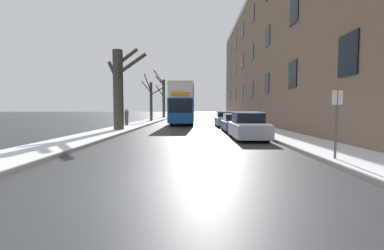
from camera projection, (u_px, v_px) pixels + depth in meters
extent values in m
plane|color=#303335|center=(179.00, 183.00, 5.87)|extent=(320.00, 320.00, 0.00)
cube|color=gray|center=(169.00, 116.00, 58.83)|extent=(2.53, 130.00, 0.13)
cube|color=white|center=(169.00, 116.00, 58.83)|extent=(2.50, 130.00, 0.03)
cube|color=gray|center=(218.00, 116.00, 58.69)|extent=(2.53, 130.00, 0.13)
cube|color=white|center=(218.00, 116.00, 58.69)|extent=(2.50, 130.00, 0.03)
cube|color=#7A604C|center=(292.00, 55.00, 29.23)|extent=(9.00, 49.43, 15.81)
cube|color=black|center=(348.00, 55.00, 10.92)|extent=(0.08, 1.40, 1.80)
cube|color=black|center=(293.00, 74.00, 17.12)|extent=(0.08, 1.40, 1.80)
cube|color=black|center=(267.00, 84.00, 23.32)|extent=(0.08, 1.40, 1.80)
cube|color=black|center=(252.00, 89.00, 29.53)|extent=(0.08, 1.40, 1.80)
cube|color=black|center=(242.00, 92.00, 35.73)|extent=(0.08, 1.40, 1.80)
cube|color=black|center=(235.00, 95.00, 41.93)|extent=(0.08, 1.40, 1.80)
cube|color=black|center=(230.00, 97.00, 48.13)|extent=(0.08, 1.40, 1.80)
cube|color=black|center=(294.00, 10.00, 16.86)|extent=(0.08, 1.40, 1.80)
cube|color=black|center=(268.00, 36.00, 23.06)|extent=(0.08, 1.40, 1.80)
cube|color=black|center=(252.00, 52.00, 29.26)|extent=(0.08, 1.40, 1.80)
cube|color=black|center=(242.00, 62.00, 35.47)|extent=(0.08, 1.40, 1.80)
cube|color=black|center=(235.00, 69.00, 41.67)|extent=(0.08, 1.40, 1.80)
cube|color=black|center=(230.00, 74.00, 47.87)|extent=(0.08, 1.40, 1.80)
cube|color=black|center=(253.00, 14.00, 29.00)|extent=(0.08, 1.40, 1.80)
cube|color=black|center=(243.00, 31.00, 35.20)|extent=(0.08, 1.40, 1.80)
cube|color=black|center=(236.00, 42.00, 41.41)|extent=(0.08, 1.40, 1.80)
cube|color=black|center=(230.00, 51.00, 47.61)|extent=(0.08, 1.40, 1.80)
cylinder|color=#423A30|center=(118.00, 91.00, 19.07)|extent=(0.74, 0.74, 6.04)
cylinder|color=#423A30|center=(114.00, 72.00, 19.23)|extent=(1.12, 0.82, 1.67)
cylinder|color=#423A30|center=(128.00, 57.00, 19.56)|extent=(1.42, 1.61, 1.55)
cylinder|color=#423A30|center=(118.00, 74.00, 18.52)|extent=(0.60, 1.23, 1.63)
cylinder|color=#423A30|center=(132.00, 64.00, 18.90)|extent=(2.26, 0.33, 1.63)
cylinder|color=#423A30|center=(151.00, 102.00, 33.27)|extent=(0.36, 0.36, 5.14)
cylinder|color=#423A30|center=(148.00, 83.00, 32.25)|extent=(0.64, 1.89, 2.11)
cylinder|color=#423A30|center=(146.00, 87.00, 33.96)|extent=(1.65, 1.76, 1.75)
cylinder|color=#423A30|center=(158.00, 91.00, 33.32)|extent=(1.81, 0.45, 1.18)
cylinder|color=#423A30|center=(164.00, 99.00, 47.14)|extent=(0.51, 0.51, 7.06)
cylinder|color=#423A30|center=(159.00, 77.00, 45.90)|extent=(1.69, 2.24, 2.38)
cylinder|color=#423A30|center=(160.00, 81.00, 46.01)|extent=(1.34, 2.06, 1.61)
cylinder|color=#423A30|center=(164.00, 94.00, 47.73)|extent=(0.42, 1.45, 1.15)
cylinder|color=#423A30|center=(160.00, 91.00, 47.57)|extent=(1.77, 1.23, 2.25)
cylinder|color=#423A30|center=(171.00, 101.00, 60.56)|extent=(0.46, 0.46, 7.34)
cylinder|color=#423A30|center=(175.00, 88.00, 61.05)|extent=(1.78, 1.58, 1.95)
cylinder|color=#423A30|center=(170.00, 85.00, 59.04)|extent=(0.36, 2.72, 1.90)
cylinder|color=#423A30|center=(176.00, 95.00, 61.24)|extent=(2.12, 1.74, 1.64)
cylinder|color=#423A30|center=(172.00, 91.00, 59.86)|extent=(0.49, 1.29, 1.54)
cylinder|color=#423A30|center=(172.00, 89.00, 59.69)|extent=(0.63, 1.59, 2.67)
cube|color=#194C99|center=(183.00, 110.00, 29.59)|extent=(2.46, 11.48, 2.41)
cube|color=silver|center=(183.00, 93.00, 29.47)|extent=(2.41, 11.25, 1.47)
cube|color=silver|center=(183.00, 87.00, 29.42)|extent=(2.41, 11.25, 0.12)
cube|color=black|center=(183.00, 106.00, 29.56)|extent=(2.49, 10.10, 1.25)
cube|color=black|center=(183.00, 93.00, 29.47)|extent=(2.49, 10.10, 1.11)
cube|color=black|center=(180.00, 106.00, 23.86)|extent=(2.22, 0.06, 1.31)
cube|color=orange|center=(180.00, 94.00, 23.78)|extent=(1.72, 0.05, 0.32)
cylinder|color=black|center=(171.00, 121.00, 26.23)|extent=(0.30, 1.01, 1.01)
cylinder|color=black|center=(192.00, 121.00, 26.21)|extent=(0.30, 1.01, 1.01)
cylinder|color=black|center=(176.00, 118.00, 32.88)|extent=(0.30, 1.01, 1.01)
cylinder|color=black|center=(193.00, 118.00, 32.85)|extent=(0.30, 1.01, 1.01)
cube|color=#9EA3AD|center=(248.00, 130.00, 14.27)|extent=(1.74, 3.94, 0.71)
cube|color=black|center=(248.00, 118.00, 14.39)|extent=(1.49, 1.97, 0.58)
cube|color=white|center=(248.00, 112.00, 14.37)|extent=(1.46, 1.87, 0.06)
cube|color=white|center=(254.00, 125.00, 12.85)|extent=(1.56, 1.03, 0.05)
cylinder|color=black|center=(238.00, 136.00, 13.12)|extent=(0.20, 0.61, 0.61)
cylinder|color=black|center=(268.00, 136.00, 13.10)|extent=(0.20, 0.61, 0.61)
cylinder|color=black|center=(231.00, 132.00, 15.47)|extent=(0.20, 0.61, 0.61)
cylinder|color=black|center=(257.00, 132.00, 15.46)|extent=(0.20, 0.61, 0.61)
cube|color=navy|center=(234.00, 125.00, 19.29)|extent=(1.68, 3.97, 0.62)
cube|color=black|center=(234.00, 118.00, 19.41)|extent=(1.44, 1.99, 0.49)
cube|color=white|center=(234.00, 114.00, 19.40)|extent=(1.41, 1.89, 0.06)
cube|color=white|center=(237.00, 122.00, 17.86)|extent=(1.51, 1.04, 0.05)
cylinder|color=black|center=(227.00, 129.00, 18.12)|extent=(0.20, 0.62, 0.62)
cylinder|color=black|center=(247.00, 129.00, 18.10)|extent=(0.20, 0.62, 0.62)
cylinder|color=black|center=(223.00, 126.00, 20.50)|extent=(0.20, 0.62, 0.62)
cylinder|color=black|center=(241.00, 126.00, 20.48)|extent=(0.20, 0.62, 0.62)
cube|color=#9EA3AD|center=(225.00, 121.00, 25.07)|extent=(1.85, 4.02, 0.70)
cube|color=black|center=(225.00, 115.00, 25.20)|extent=(1.59, 2.01, 0.51)
cube|color=white|center=(225.00, 112.00, 25.18)|extent=(1.56, 1.91, 0.09)
cube|color=white|center=(227.00, 118.00, 23.63)|extent=(1.67, 1.05, 0.07)
cylinder|color=black|center=(218.00, 124.00, 23.89)|extent=(0.20, 0.64, 0.64)
cylinder|color=black|center=(236.00, 124.00, 23.87)|extent=(0.20, 0.64, 0.64)
cylinder|color=black|center=(216.00, 122.00, 26.30)|extent=(0.20, 0.64, 0.64)
cylinder|color=black|center=(232.00, 122.00, 26.28)|extent=(0.20, 0.64, 0.64)
cube|color=#333842|center=(181.00, 111.00, 48.84)|extent=(2.06, 5.07, 2.07)
cube|color=black|center=(180.00, 109.00, 46.30)|extent=(1.82, 0.06, 0.91)
cylinder|color=black|center=(175.00, 116.00, 47.29)|extent=(0.22, 0.68, 0.68)
cylinder|color=black|center=(185.00, 116.00, 47.26)|extent=(0.22, 0.68, 0.68)
cylinder|color=black|center=(177.00, 116.00, 50.52)|extent=(0.22, 0.68, 0.68)
cylinder|color=black|center=(186.00, 116.00, 50.50)|extent=(0.22, 0.68, 0.68)
cylinder|color=#4C4742|center=(126.00, 122.00, 24.63)|extent=(0.18, 0.18, 0.81)
cylinder|color=#4C4742|center=(127.00, 122.00, 24.55)|extent=(0.18, 0.18, 0.81)
cylinder|color=#47474C|center=(127.00, 115.00, 24.54)|extent=(0.38, 0.38, 0.70)
sphere|color=tan|center=(126.00, 110.00, 24.51)|extent=(0.22, 0.22, 0.22)
cylinder|color=#4C4F54|center=(336.00, 127.00, 7.86)|extent=(0.07, 0.07, 2.29)
cube|color=silver|center=(337.00, 97.00, 7.78)|extent=(0.32, 0.02, 0.44)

